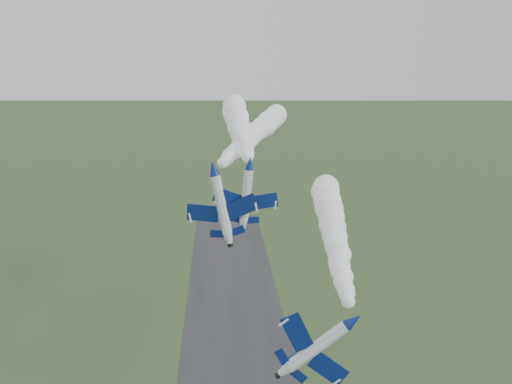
% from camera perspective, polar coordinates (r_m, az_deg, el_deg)
% --- Properties ---
extents(jet_lead, '(7.06, 12.93, 8.30)m').
position_cam_1_polar(jet_lead, '(69.52, 9.79, -12.56)').
color(jet_lead, white).
extents(smoke_trail_jet_lead, '(11.64, 59.66, 5.80)m').
position_cam_1_polar(smoke_trail_jet_lead, '(99.28, 7.71, -3.68)').
color(smoke_trail_jet_lead, white).
extents(jet_pair_left, '(11.33, 13.51, 3.88)m').
position_cam_1_polar(jet_pair_left, '(85.71, -4.31, 2.40)').
color(jet_pair_left, white).
extents(smoke_trail_jet_pair_left, '(21.93, 64.62, 5.54)m').
position_cam_1_polar(smoke_trail_jet_pair_left, '(120.33, -0.02, 5.91)').
color(smoke_trail_jet_pair_left, white).
extents(jet_pair_right, '(9.73, 11.78, 2.96)m').
position_cam_1_polar(jet_pair_right, '(85.46, -0.61, 2.90)').
color(jet_pair_right, white).
extents(smoke_trail_jet_pair_right, '(6.78, 61.55, 5.78)m').
position_cam_1_polar(smoke_trail_jet_pair_right, '(117.94, -1.73, 6.51)').
color(smoke_trail_jet_pair_right, white).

